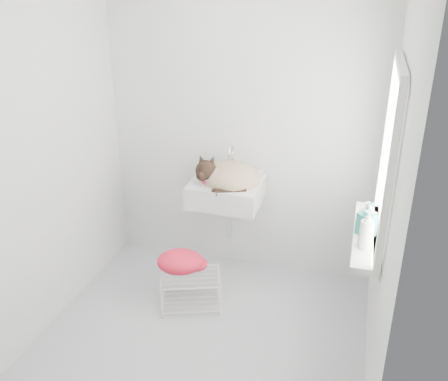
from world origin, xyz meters
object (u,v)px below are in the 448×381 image
(sink, at_px, (226,181))
(bottle_c, at_px, (366,224))
(wire_rack, at_px, (191,288))
(bottle_b, at_px, (365,235))
(cat, at_px, (227,177))
(bottle_a, at_px, (364,247))

(sink, height_order, bottle_c, sink)
(wire_rack, height_order, bottle_b, bottle_b)
(cat, bearing_deg, bottle_c, -28.95)
(cat, xyz_separation_m, bottle_a, (1.04, -0.72, -0.04))
(bottle_a, bearing_deg, wire_rack, 167.46)
(sink, distance_m, bottle_a, 1.29)
(cat, xyz_separation_m, bottle_b, (1.04, -0.56, -0.04))
(sink, distance_m, cat, 0.05)
(sink, relative_size, bottle_a, 2.69)
(bottle_a, relative_size, bottle_b, 0.95)
(bottle_a, height_order, bottle_b, bottle_b)
(wire_rack, bearing_deg, cat, 70.98)
(sink, xyz_separation_m, bottle_c, (1.05, -0.44, 0.00))
(cat, relative_size, bottle_c, 3.15)
(cat, distance_m, bottle_a, 1.27)
(cat, relative_size, wire_rack, 1.15)
(bottle_b, bearing_deg, wire_rack, 174.87)
(bottle_a, xyz_separation_m, bottle_b, (0.00, 0.16, 0.00))
(bottle_c, bearing_deg, bottle_b, -90.00)
(bottle_c, bearing_deg, bottle_a, -90.00)
(cat, distance_m, bottle_b, 1.18)
(wire_rack, relative_size, bottle_a, 2.15)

